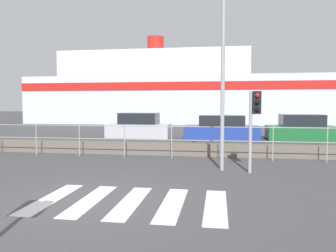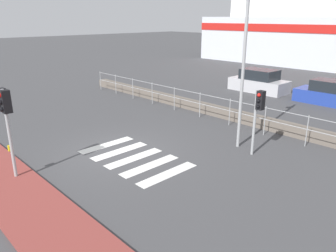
{
  "view_description": "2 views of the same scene",
  "coord_description": "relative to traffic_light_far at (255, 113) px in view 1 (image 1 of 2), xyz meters",
  "views": [
    {
      "loc": [
        2.71,
        -6.63,
        2.09
      ],
      "look_at": [
        1.36,
        2.0,
        1.5
      ],
      "focal_mm": 35.0,
      "sensor_mm": 36.0,
      "label": 1
    },
    {
      "loc": [
        9.73,
        -6.7,
        4.92
      ],
      "look_at": [
        1.63,
        1.0,
        1.2
      ],
      "focal_mm": 35.0,
      "sensor_mm": 36.0,
      "label": 2
    }
  ],
  "objects": [
    {
      "name": "ground_plane",
      "position": [
        -3.76,
        -3.43,
        -1.82
      ],
      "size": [
        160.0,
        160.0,
        0.0
      ],
      "primitive_type": "plane",
      "color": "#424244"
    },
    {
      "name": "crosswalk",
      "position": [
        -2.9,
        -3.43,
        -1.81
      ],
      "size": [
        4.05,
        2.4,
        0.01
      ],
      "color": "silver",
      "rests_on": "ground_plane"
    },
    {
      "name": "seawall",
      "position": [
        -3.76,
        3.14,
        -1.57
      ],
      "size": [
        22.84,
        0.55,
        0.49
      ],
      "color": "#6B6056",
      "rests_on": "ground_plane"
    },
    {
      "name": "harbor_fence",
      "position": [
        -3.76,
        2.26,
        -0.97
      ],
      "size": [
        20.6,
        0.04,
        1.3
      ],
      "color": "#9EA0A3",
      "rests_on": "ground_plane"
    },
    {
      "name": "traffic_light_far",
      "position": [
        0.0,
        0.0,
        0.0
      ],
      "size": [
        0.34,
        0.32,
        2.47
      ],
      "color": "#9EA0A3",
      "rests_on": "ground_plane"
    },
    {
      "name": "streetlamp",
      "position": [
        -0.95,
        0.16,
        2.28
      ],
      "size": [
        0.32,
        0.9,
        6.75
      ],
      "color": "#9EA0A3",
      "rests_on": "ground_plane"
    },
    {
      "name": "ferry_boat",
      "position": [
        -4.62,
        25.97,
        1.45
      ],
      "size": [
        35.81,
        8.21,
        9.51
      ],
      "color": "silver",
      "rests_on": "ground_plane"
    },
    {
      "name": "parked_car_silver",
      "position": [
        -6.02,
        9.97,
        -1.16
      ],
      "size": [
        3.92,
        1.83,
        1.53
      ],
      "color": "#BCBCC1",
      "rests_on": "ground_plane"
    },
    {
      "name": "parked_car_blue",
      "position": [
        -0.88,
        9.97,
        -1.22
      ],
      "size": [
        4.45,
        1.74,
        1.41
      ],
      "color": "#233D9E",
      "rests_on": "ground_plane"
    },
    {
      "name": "parked_car_green",
      "position": [
        3.72,
        9.97,
        -1.19
      ],
      "size": [
        3.91,
        1.83,
        1.48
      ],
      "color": "#1E6633",
      "rests_on": "ground_plane"
    }
  ]
}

